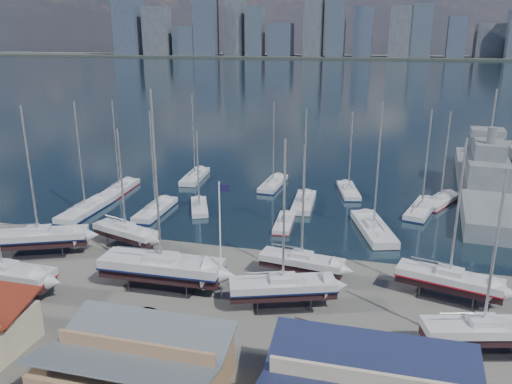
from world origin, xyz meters
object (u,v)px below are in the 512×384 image
(sailboat_cradle_0, at_px, (39,237))
(naval_ship_east, at_px, (484,183))
(car_a, at_px, (104,322))
(flagpole, at_px, (221,233))

(sailboat_cradle_0, height_order, naval_ship_east, sailboat_cradle_0)
(naval_ship_east, height_order, car_a, naval_ship_east)
(car_a, xyz_separation_m, flagpole, (7.96, 8.06, 5.86))
(car_a, bearing_deg, flagpole, 66.90)
(car_a, distance_m, flagpole, 12.76)
(sailboat_cradle_0, height_order, flagpole, sailboat_cradle_0)
(sailboat_cradle_0, xyz_separation_m, flagpole, (23.39, -4.10, 4.54))
(naval_ship_east, xyz_separation_m, flagpole, (-30.23, -42.84, 5.01))
(sailboat_cradle_0, height_order, car_a, sailboat_cradle_0)
(sailboat_cradle_0, bearing_deg, naval_ship_east, 12.27)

